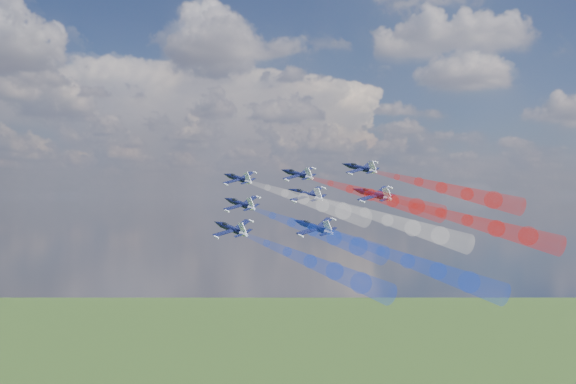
# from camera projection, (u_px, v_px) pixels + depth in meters

# --- Properties ---
(jet_lead) EXTENTS (17.85, 17.59, 10.01)m
(jet_lead) POSITION_uv_depth(u_px,v_px,m) (238.00, 179.00, 185.28)
(jet_lead) COLOR black
(trail_lead) EXTENTS (35.23, 33.18, 14.92)m
(trail_lead) POSITION_uv_depth(u_px,v_px,m) (303.00, 199.00, 165.08)
(trail_lead) COLOR white
(jet_inner_left) EXTENTS (17.85, 17.59, 10.01)m
(jet_inner_left) POSITION_uv_depth(u_px,v_px,m) (240.00, 204.00, 170.07)
(jet_inner_left) COLOR black
(trail_inner_left) EXTENTS (35.23, 33.18, 14.92)m
(trail_inner_left) POSITION_uv_depth(u_px,v_px,m) (312.00, 230.00, 149.88)
(trail_inner_left) COLOR blue
(jet_inner_right) EXTENTS (17.85, 17.59, 10.01)m
(jet_inner_right) POSITION_uv_depth(u_px,v_px,m) (298.00, 174.00, 183.33)
(jet_inner_right) COLOR black
(trail_inner_right) EXTENTS (35.23, 33.18, 14.92)m
(trail_inner_right) POSITION_uv_depth(u_px,v_px,m) (371.00, 194.00, 163.13)
(trail_inner_right) COLOR red
(jet_outer_left) EXTENTS (17.85, 17.59, 10.01)m
(jet_outer_left) POSITION_uv_depth(u_px,v_px,m) (232.00, 229.00, 154.90)
(jet_outer_left) COLOR black
(trail_outer_left) EXTENTS (35.23, 33.18, 14.92)m
(trail_outer_left) POSITION_uv_depth(u_px,v_px,m) (310.00, 261.00, 134.71)
(trail_outer_left) COLOR blue
(jet_center_third) EXTENTS (17.85, 17.59, 10.01)m
(jet_center_third) POSITION_uv_depth(u_px,v_px,m) (306.00, 195.00, 168.03)
(jet_center_third) COLOR black
(trail_center_third) EXTENTS (35.23, 33.18, 14.92)m
(trail_center_third) POSITION_uv_depth(u_px,v_px,m) (388.00, 220.00, 147.83)
(trail_center_third) COLOR white
(jet_outer_right) EXTENTS (17.85, 17.59, 10.01)m
(jet_outer_right) POSITION_uv_depth(u_px,v_px,m) (360.00, 168.00, 181.44)
(jet_outer_right) COLOR black
(trail_outer_right) EXTENTS (35.23, 33.18, 14.92)m
(trail_outer_right) POSITION_uv_depth(u_px,v_px,m) (442.00, 188.00, 161.25)
(trail_outer_right) COLOR red
(jet_rear_left) EXTENTS (17.85, 17.59, 10.01)m
(jet_rear_left) POSITION_uv_depth(u_px,v_px,m) (314.00, 227.00, 150.48)
(jet_rear_left) COLOR black
(trail_rear_left) EXTENTS (35.23, 33.18, 14.92)m
(trail_rear_left) POSITION_uv_depth(u_px,v_px,m) (408.00, 261.00, 130.29)
(trail_rear_left) COLOR blue
(jet_rear_right) EXTENTS (17.85, 17.59, 10.01)m
(jet_rear_right) POSITION_uv_depth(u_px,v_px,m) (373.00, 194.00, 162.93)
(jet_rear_right) COLOR black
(trail_rear_right) EXTENTS (35.23, 33.18, 14.92)m
(trail_rear_right) POSITION_uv_depth(u_px,v_px,m) (467.00, 220.00, 142.74)
(trail_rear_right) COLOR red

